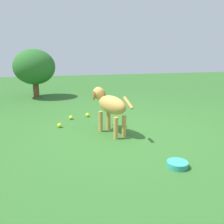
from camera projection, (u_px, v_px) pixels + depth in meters
name	position (u px, v px, depth m)	size (l,w,h in m)	color
ground	(123.00, 136.00, 3.45)	(14.00, 14.00, 0.00)	#2D6026
dog	(110.00, 105.00, 3.46)	(0.47, 0.86, 0.63)	#C69347
tennis_ball_0	(71.00, 118.00, 4.20)	(0.07, 0.07, 0.07)	#D1DE2F
tennis_ball_1	(60.00, 125.00, 3.80)	(0.07, 0.07, 0.07)	#C3E22B
tennis_ball_2	(88.00, 115.00, 4.35)	(0.07, 0.07, 0.07)	yellow
water_bowl	(177.00, 164.00, 2.57)	(0.22, 0.22, 0.06)	teal
shrub_near	(34.00, 67.00, 5.74)	(0.95, 0.85, 1.12)	brown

